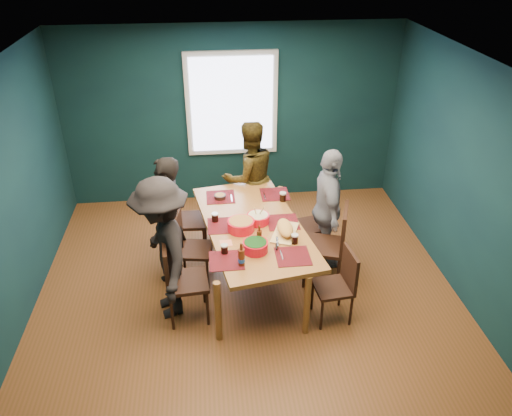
{
  "coord_description": "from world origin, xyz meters",
  "views": [
    {
      "loc": [
        -0.4,
        -4.65,
        3.91
      ],
      "look_at": [
        0.13,
        0.34,
        1.0
      ],
      "focal_mm": 35.0,
      "sensor_mm": 36.0,
      "label": 1
    }
  ],
  "objects_px": {
    "chair_right_near": "(340,280)",
    "bowl_herbs": "(255,246)",
    "chair_right_far": "(318,218)",
    "person_back": "(249,177)",
    "bowl_salad": "(241,225)",
    "person_near_left": "(163,249)",
    "dining_table": "(253,229)",
    "chair_right_mid": "(333,240)",
    "chair_left_mid": "(187,243)",
    "chair_left_near": "(178,275)",
    "person_right": "(328,209)",
    "cutting_board": "(285,229)",
    "bowl_dumpling": "(258,218)",
    "person_far_left": "(167,220)",
    "chair_left_far": "(181,214)"
  },
  "relations": [
    {
      "from": "cutting_board",
      "to": "chair_left_far",
      "type": "bearing_deg",
      "value": 162.92
    },
    {
      "from": "person_back",
      "to": "bowl_dumpling",
      "type": "relative_size",
      "value": 6.13
    },
    {
      "from": "person_far_left",
      "to": "person_back",
      "type": "bearing_deg",
      "value": 144.7
    },
    {
      "from": "chair_left_near",
      "to": "person_near_left",
      "type": "xyz_separation_m",
      "value": [
        -0.14,
        0.13,
        0.26
      ]
    },
    {
      "from": "chair_left_near",
      "to": "person_back",
      "type": "relative_size",
      "value": 0.61
    },
    {
      "from": "chair_right_far",
      "to": "bowl_salad",
      "type": "distance_m",
      "value": 1.3
    },
    {
      "from": "bowl_salad",
      "to": "bowl_dumpling",
      "type": "height_order",
      "value": "bowl_dumpling"
    },
    {
      "from": "person_right",
      "to": "person_near_left",
      "type": "xyz_separation_m",
      "value": [
        -1.98,
        -0.73,
        0.05
      ]
    },
    {
      "from": "chair_left_far",
      "to": "person_near_left",
      "type": "bearing_deg",
      "value": -94.14
    },
    {
      "from": "dining_table",
      "to": "chair_right_mid",
      "type": "bearing_deg",
      "value": -17.69
    },
    {
      "from": "chair_right_near",
      "to": "bowl_herbs",
      "type": "distance_m",
      "value": 1.01
    },
    {
      "from": "chair_left_mid",
      "to": "person_near_left",
      "type": "distance_m",
      "value": 0.66
    },
    {
      "from": "chair_right_near",
      "to": "person_back",
      "type": "relative_size",
      "value": 0.54
    },
    {
      "from": "cutting_board",
      "to": "bowl_dumpling",
      "type": "bearing_deg",
      "value": 156.46
    },
    {
      "from": "bowl_salad",
      "to": "chair_right_near",
      "type": "bearing_deg",
      "value": -32.41
    },
    {
      "from": "chair_right_mid",
      "to": "person_right",
      "type": "height_order",
      "value": "person_right"
    },
    {
      "from": "person_far_left",
      "to": "bowl_herbs",
      "type": "bearing_deg",
      "value": 63.48
    },
    {
      "from": "cutting_board",
      "to": "bowl_salad",
      "type": "bearing_deg",
      "value": -173.74
    },
    {
      "from": "chair_left_mid",
      "to": "cutting_board",
      "type": "distance_m",
      "value": 1.23
    },
    {
      "from": "person_right",
      "to": "bowl_herbs",
      "type": "xyz_separation_m",
      "value": [
        -0.99,
        -0.82,
        0.08
      ]
    },
    {
      "from": "chair_left_mid",
      "to": "person_near_left",
      "type": "relative_size",
      "value": 0.55
    },
    {
      "from": "person_right",
      "to": "chair_right_near",
      "type": "bearing_deg",
      "value": 177.54
    },
    {
      "from": "bowl_dumpling",
      "to": "person_far_left",
      "type": "bearing_deg",
      "value": 169.81
    },
    {
      "from": "person_far_left",
      "to": "person_near_left",
      "type": "distance_m",
      "value": 0.68
    },
    {
      "from": "chair_left_mid",
      "to": "chair_left_near",
      "type": "distance_m",
      "value": 0.69
    },
    {
      "from": "dining_table",
      "to": "bowl_dumpling",
      "type": "bearing_deg",
      "value": 16.24
    },
    {
      "from": "dining_table",
      "to": "person_back",
      "type": "height_order",
      "value": "person_back"
    },
    {
      "from": "chair_right_mid",
      "to": "chair_right_near",
      "type": "xyz_separation_m",
      "value": [
        -0.07,
        -0.64,
        -0.1
      ]
    },
    {
      "from": "cutting_board",
      "to": "person_right",
      "type": "bearing_deg",
      "value": 60.68
    },
    {
      "from": "chair_right_far",
      "to": "chair_left_far",
      "type": "bearing_deg",
      "value": 160.57
    },
    {
      "from": "chair_left_near",
      "to": "cutting_board",
      "type": "relative_size",
      "value": 1.62
    },
    {
      "from": "chair_left_near",
      "to": "person_far_left",
      "type": "bearing_deg",
      "value": 93.86
    },
    {
      "from": "chair_right_far",
      "to": "person_right",
      "type": "relative_size",
      "value": 0.55
    },
    {
      "from": "chair_right_mid",
      "to": "chair_right_near",
      "type": "height_order",
      "value": "chair_right_mid"
    },
    {
      "from": "chair_left_mid",
      "to": "bowl_herbs",
      "type": "xyz_separation_m",
      "value": [
        0.77,
        -0.64,
        0.34
      ]
    },
    {
      "from": "chair_left_near",
      "to": "bowl_salad",
      "type": "bearing_deg",
      "value": 27.88
    },
    {
      "from": "person_back",
      "to": "person_near_left",
      "type": "relative_size",
      "value": 0.97
    },
    {
      "from": "chair_left_far",
      "to": "bowl_herbs",
      "type": "xyz_separation_m",
      "value": [
        0.84,
        -1.25,
        0.29
      ]
    },
    {
      "from": "chair_left_mid",
      "to": "chair_right_far",
      "type": "relative_size",
      "value": 1.05
    },
    {
      "from": "person_far_left",
      "to": "chair_left_near",
      "type": "bearing_deg",
      "value": 20.58
    },
    {
      "from": "person_right",
      "to": "cutting_board",
      "type": "distance_m",
      "value": 0.82
    },
    {
      "from": "chair_right_far",
      "to": "person_back",
      "type": "bearing_deg",
      "value": 126.25
    },
    {
      "from": "chair_right_near",
      "to": "cutting_board",
      "type": "relative_size",
      "value": 1.41
    },
    {
      "from": "person_back",
      "to": "bowl_herbs",
      "type": "distance_m",
      "value": 1.78
    },
    {
      "from": "chair_right_near",
      "to": "person_far_left",
      "type": "distance_m",
      "value": 2.15
    },
    {
      "from": "chair_right_mid",
      "to": "person_back",
      "type": "relative_size",
      "value": 0.64
    },
    {
      "from": "person_far_left",
      "to": "bowl_salad",
      "type": "xyz_separation_m",
      "value": [
        0.86,
        -0.34,
        0.08
      ]
    },
    {
      "from": "person_near_left",
      "to": "chair_right_near",
      "type": "bearing_deg",
      "value": 66.7
    },
    {
      "from": "chair_left_near",
      "to": "chair_right_mid",
      "type": "relative_size",
      "value": 0.96
    },
    {
      "from": "person_right",
      "to": "bowl_salad",
      "type": "distance_m",
      "value": 1.18
    }
  ]
}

